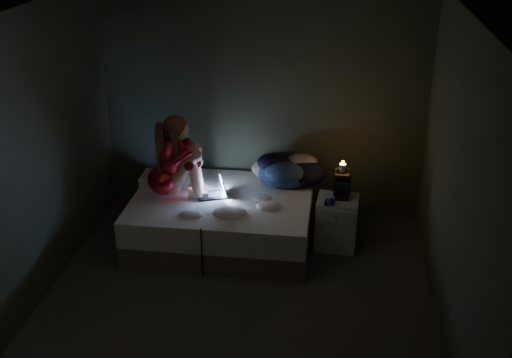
% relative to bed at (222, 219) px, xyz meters
% --- Properties ---
extents(floor, '(3.60, 3.80, 0.02)m').
position_rel_bed_xyz_m(floor, '(0.33, -1.10, -0.27)').
color(floor, '#413E3C').
rests_on(floor, ground).
extents(ceiling, '(3.60, 3.80, 0.02)m').
position_rel_bed_xyz_m(ceiling, '(0.33, -1.10, 2.35)').
color(ceiling, silver).
rests_on(ceiling, ground).
extents(wall_back, '(3.60, 0.02, 2.60)m').
position_rel_bed_xyz_m(wall_back, '(0.33, 0.81, 1.04)').
color(wall_back, '#394230').
rests_on(wall_back, ground).
extents(wall_front, '(3.60, 0.02, 2.60)m').
position_rel_bed_xyz_m(wall_front, '(0.33, -3.01, 1.04)').
color(wall_front, '#394230').
rests_on(wall_front, ground).
extents(wall_left, '(0.02, 3.80, 2.60)m').
position_rel_bed_xyz_m(wall_left, '(-1.48, -1.10, 1.04)').
color(wall_left, '#394230').
rests_on(wall_left, ground).
extents(wall_right, '(0.02, 3.80, 2.60)m').
position_rel_bed_xyz_m(wall_right, '(2.14, -1.10, 1.04)').
color(wall_right, '#394230').
rests_on(wall_right, ground).
extents(bed, '(1.87, 1.40, 0.51)m').
position_rel_bed_xyz_m(bed, '(0.00, 0.00, 0.00)').
color(bed, beige).
rests_on(bed, ground).
extents(pillow, '(0.43, 0.31, 0.12)m').
position_rel_bed_xyz_m(pillow, '(-0.70, 0.21, 0.32)').
color(pillow, white).
rests_on(pillow, bed).
extents(woman, '(0.62, 0.48, 0.90)m').
position_rel_bed_xyz_m(woman, '(-0.60, -0.03, 0.71)').
color(woman, '#79010A').
rests_on(woman, bed).
extents(laptop, '(0.36, 0.31, 0.22)m').
position_rel_bed_xyz_m(laptop, '(-0.11, 0.01, 0.37)').
color(laptop, black).
rests_on(laptop, bed).
extents(clothes_pile, '(0.71, 0.62, 0.36)m').
position_rel_bed_xyz_m(clothes_pile, '(0.62, 0.42, 0.44)').
color(clothes_pile, '#1E2C4C').
rests_on(clothes_pile, bed).
extents(nightstand, '(0.44, 0.40, 0.56)m').
position_rel_bed_xyz_m(nightstand, '(1.22, 0.04, 0.02)').
color(nightstand, white).
rests_on(nightstand, ground).
extents(book_stack, '(0.19, 0.25, 0.28)m').
position_rel_bed_xyz_m(book_stack, '(1.24, 0.11, 0.44)').
color(book_stack, black).
rests_on(book_stack, nightstand).
extents(candle, '(0.07, 0.07, 0.08)m').
position_rel_bed_xyz_m(candle, '(1.24, 0.11, 0.63)').
color(candle, beige).
rests_on(candle, book_stack).
extents(phone, '(0.07, 0.14, 0.01)m').
position_rel_bed_xyz_m(phone, '(1.12, -0.07, 0.31)').
color(phone, black).
rests_on(phone, nightstand).
extents(blue_orb, '(0.08, 0.08, 0.08)m').
position_rel_bed_xyz_m(blue_orb, '(1.16, -0.11, 0.34)').
color(blue_orb, navy).
rests_on(blue_orb, nightstand).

